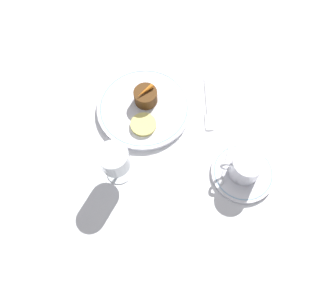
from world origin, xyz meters
TOP-DOWN VIEW (x-y plane):
  - ground_plane at (0.00, 0.00)m, footprint 3.00×3.00m
  - dinner_plate at (0.02, -0.02)m, footprint 0.26×0.26m
  - saucer at (-0.24, 0.17)m, footprint 0.16×0.16m
  - coffee_cup at (-0.24, 0.17)m, footprint 0.10×0.08m
  - spoon at (-0.20, 0.16)m, footprint 0.04×0.11m
  - wine_glass at (0.07, 0.17)m, footprint 0.07×0.07m
  - fork at (-0.16, -0.02)m, footprint 0.02×0.17m
  - dessert_cake at (0.01, -0.04)m, footprint 0.06×0.06m
  - carrot_garnish at (0.01, -0.04)m, footprint 0.05×0.04m
  - pineapple_slice at (0.02, 0.04)m, footprint 0.07×0.07m

SIDE VIEW (x-z plane):
  - ground_plane at x=0.00m, z-range 0.00..0.00m
  - fork at x=-0.16m, z-range 0.00..0.01m
  - saucer at x=-0.24m, z-range 0.00..0.01m
  - dinner_plate at x=0.02m, z-range 0.00..0.02m
  - spoon at x=-0.20m, z-range 0.01..0.01m
  - pineapple_slice at x=0.02m, z-range 0.01..0.02m
  - dessert_cake at x=0.01m, z-range 0.01..0.05m
  - coffee_cup at x=-0.24m, z-range 0.01..0.08m
  - carrot_garnish at x=0.01m, z-range 0.05..0.07m
  - wine_glass at x=0.07m, z-range 0.02..0.15m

